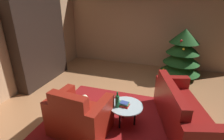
{
  "coord_description": "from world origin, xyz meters",
  "views": [
    {
      "loc": [
        0.67,
        -2.92,
        2.24
      ],
      "look_at": [
        -0.3,
        0.06,
        0.94
      ],
      "focal_mm": 27.61,
      "sensor_mm": 36.0,
      "label": 1
    }
  ],
  "objects_px": {
    "armchair_red": "(79,117)",
    "decorated_tree": "(182,54)",
    "coffee_table": "(126,107)",
    "bookshelf_unit": "(44,43)",
    "bottle_on_table": "(117,101)",
    "book_stack_on_table": "(124,104)",
    "couch_red": "(181,112)"
  },
  "relations": [
    {
      "from": "armchair_red",
      "to": "coffee_table",
      "type": "relative_size",
      "value": 1.68
    },
    {
      "from": "coffee_table",
      "to": "decorated_tree",
      "type": "height_order",
      "value": "decorated_tree"
    },
    {
      "from": "armchair_red",
      "to": "decorated_tree",
      "type": "bearing_deg",
      "value": 59.9
    },
    {
      "from": "armchair_red",
      "to": "book_stack_on_table",
      "type": "distance_m",
      "value": 0.82
    },
    {
      "from": "armchair_red",
      "to": "bottle_on_table",
      "type": "relative_size",
      "value": 3.42
    },
    {
      "from": "coffee_table",
      "to": "decorated_tree",
      "type": "xyz_separation_m",
      "value": [
        1.04,
        2.58,
        0.37
      ]
    },
    {
      "from": "armchair_red",
      "to": "decorated_tree",
      "type": "relative_size",
      "value": 0.72
    },
    {
      "from": "armchair_red",
      "to": "coffee_table",
      "type": "xyz_separation_m",
      "value": [
        0.73,
        0.47,
        0.05
      ]
    },
    {
      "from": "book_stack_on_table",
      "to": "decorated_tree",
      "type": "distance_m",
      "value": 2.84
    },
    {
      "from": "book_stack_on_table",
      "to": "bottle_on_table",
      "type": "relative_size",
      "value": 0.69
    },
    {
      "from": "armchair_red",
      "to": "bookshelf_unit",
      "type": "bearing_deg",
      "value": 138.65
    },
    {
      "from": "couch_red",
      "to": "book_stack_on_table",
      "type": "height_order",
      "value": "couch_red"
    },
    {
      "from": "couch_red",
      "to": "coffee_table",
      "type": "relative_size",
      "value": 3.04
    },
    {
      "from": "book_stack_on_table",
      "to": "bookshelf_unit",
      "type": "bearing_deg",
      "value": 154.14
    },
    {
      "from": "bottle_on_table",
      "to": "decorated_tree",
      "type": "height_order",
      "value": "decorated_tree"
    },
    {
      "from": "bookshelf_unit",
      "to": "couch_red",
      "type": "relative_size",
      "value": 1.17
    },
    {
      "from": "couch_red",
      "to": "bottle_on_table",
      "type": "bearing_deg",
      "value": -162.15
    },
    {
      "from": "bookshelf_unit",
      "to": "bottle_on_table",
      "type": "bearing_deg",
      "value": -28.12
    },
    {
      "from": "couch_red",
      "to": "decorated_tree",
      "type": "relative_size",
      "value": 1.3
    },
    {
      "from": "couch_red",
      "to": "coffee_table",
      "type": "xyz_separation_m",
      "value": [
        -0.98,
        -0.26,
        0.08
      ]
    },
    {
      "from": "bookshelf_unit",
      "to": "armchair_red",
      "type": "height_order",
      "value": "bookshelf_unit"
    },
    {
      "from": "couch_red",
      "to": "decorated_tree",
      "type": "distance_m",
      "value": 2.37
    },
    {
      "from": "armchair_red",
      "to": "bottle_on_table",
      "type": "bearing_deg",
      "value": 31.88
    },
    {
      "from": "armchair_red",
      "to": "couch_red",
      "type": "distance_m",
      "value": 1.86
    },
    {
      "from": "bookshelf_unit",
      "to": "coffee_table",
      "type": "xyz_separation_m",
      "value": [
        2.68,
        -1.26,
        -0.72
      ]
    },
    {
      "from": "bookshelf_unit",
      "to": "bottle_on_table",
      "type": "distance_m",
      "value": 2.94
    },
    {
      "from": "armchair_red",
      "to": "couch_red",
      "type": "height_order",
      "value": "armchair_red"
    },
    {
      "from": "armchair_red",
      "to": "coffee_table",
      "type": "bearing_deg",
      "value": 32.66
    },
    {
      "from": "armchair_red",
      "to": "book_stack_on_table",
      "type": "xyz_separation_m",
      "value": [
        0.68,
        0.44,
        0.12
      ]
    },
    {
      "from": "coffee_table",
      "to": "bottle_on_table",
      "type": "xyz_separation_m",
      "value": [
        -0.14,
        -0.1,
        0.17
      ]
    },
    {
      "from": "coffee_table",
      "to": "couch_red",
      "type": "bearing_deg",
      "value": 14.83
    },
    {
      "from": "bookshelf_unit",
      "to": "coffee_table",
      "type": "height_order",
      "value": "bookshelf_unit"
    }
  ]
}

